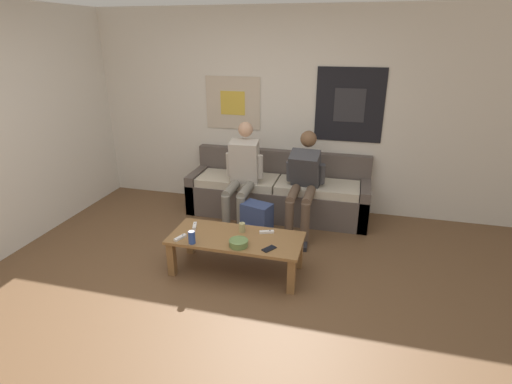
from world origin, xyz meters
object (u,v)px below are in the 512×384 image
object	(u,v)px
pillar_candle	(242,228)
cell_phone	(269,249)
game_controller_near_left	(180,238)
drink_can_blue	(192,237)
game_controller_far_center	(267,232)
person_seated_adult	(242,172)
game_controller_near_right	(195,226)
coffee_table	(236,242)
backpack	(256,223)
person_seated_teen	(304,179)
ceramic_bowl	(239,243)
couch	(278,193)

from	to	relation	value
pillar_candle	cell_phone	size ratio (longest dim) A/B	0.72
game_controller_near_left	drink_can_blue	bearing A→B (deg)	-20.28
game_controller_far_center	drink_can_blue	bearing A→B (deg)	-149.05
person_seated_adult	game_controller_far_center	world-z (taller)	person_seated_adult
game_controller_near_right	coffee_table	bearing A→B (deg)	-11.69
game_controller_far_center	game_controller_near_left	bearing A→B (deg)	-157.27
backpack	game_controller_near_right	size ratio (longest dim) A/B	3.01
game_controller_far_center	person_seated_teen	bearing A→B (deg)	77.51
ceramic_bowl	drink_can_blue	distance (m)	0.45
backpack	game_controller_far_center	bearing A→B (deg)	-65.33
pillar_candle	game_controller_near_right	xyz separation A→B (m)	(-0.50, -0.02, -0.04)
couch	backpack	size ratio (longest dim) A/B	5.19
ceramic_bowl	game_controller_far_center	size ratio (longest dim) A/B	1.24
game_controller_near_right	cell_phone	world-z (taller)	game_controller_near_right
backpack	game_controller_near_right	world-z (taller)	backpack
person_seated_adult	person_seated_teen	world-z (taller)	person_seated_adult
game_controller_near_right	cell_phone	size ratio (longest dim) A/B	0.98
backpack	game_controller_far_center	xyz separation A→B (m)	(0.24, -0.53, 0.18)
person_seated_teen	game_controller_far_center	world-z (taller)	person_seated_teen
pillar_candle	game_controller_near_right	distance (m)	0.50
game_controller_near_left	ceramic_bowl	bearing A→B (deg)	0.40
couch	coffee_table	world-z (taller)	couch
coffee_table	cell_phone	distance (m)	0.40
game_controller_near_left	backpack	bearing A→B (deg)	57.91
pillar_candle	game_controller_far_center	world-z (taller)	pillar_candle
ceramic_bowl	game_controller_far_center	bearing A→B (deg)	59.20
couch	cell_phone	bearing A→B (deg)	-81.17
pillar_candle	person_seated_adult	bearing A→B (deg)	106.39
ceramic_bowl	game_controller_near_left	distance (m)	0.59
game_controller_near_left	coffee_table	bearing A→B (deg)	18.71
drink_can_blue	game_controller_near_left	world-z (taller)	drink_can_blue
person_seated_adult	game_controller_near_right	xyz separation A→B (m)	(-0.21, -0.99, -0.27)
drink_can_blue	cell_phone	xyz separation A→B (m)	(0.73, 0.07, -0.06)
person_seated_teen	game_controller_near_left	xyz separation A→B (m)	(-0.99, -1.30, -0.23)
coffee_table	pillar_candle	size ratio (longest dim) A/B	12.01
person_seated_teen	person_seated_adult	bearing A→B (deg)	-176.70
ceramic_bowl	pillar_candle	size ratio (longest dim) A/B	1.69
couch	person_seated_adult	size ratio (longest dim) A/B	1.86
coffee_table	pillar_candle	xyz separation A→B (m)	(0.03, 0.12, 0.11)
drink_can_blue	cell_phone	world-z (taller)	drink_can_blue
game_controller_near_right	game_controller_far_center	world-z (taller)	same
person_seated_adult	drink_can_blue	world-z (taller)	person_seated_adult
person_seated_teen	cell_phone	distance (m)	1.31
game_controller_near_right	game_controller_far_center	xyz separation A→B (m)	(0.74, 0.06, 0.00)
person_seated_teen	game_controller_near_right	bearing A→B (deg)	-132.93
person_seated_adult	cell_phone	size ratio (longest dim) A/B	8.27
drink_can_blue	game_controller_near_right	xyz separation A→B (m)	(-0.11, 0.32, -0.05)
person_seated_teen	cell_phone	xyz separation A→B (m)	(-0.12, -1.28, -0.24)
drink_can_blue	game_controller_near_right	distance (m)	0.35
backpack	couch	bearing A→B (deg)	83.77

